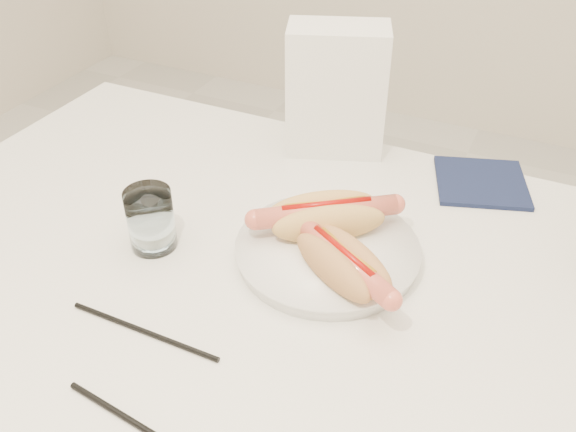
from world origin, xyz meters
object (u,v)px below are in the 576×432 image
at_px(plate, 327,253).
at_px(hotdog_left, 326,217).
at_px(napkin_box, 336,90).
at_px(water_glass, 151,219).
at_px(table, 272,306).
at_px(hotdog_right, 343,263).

height_order(plate, hotdog_left, hotdog_left).
xyz_separation_m(hotdog_left, napkin_box, (-0.09, 0.26, 0.06)).
bearing_deg(napkin_box, water_glass, -129.32).
relative_size(table, hotdog_left, 6.78).
bearing_deg(hotdog_left, table, -148.95).
height_order(hotdog_left, hotdog_right, hotdog_left).
distance_m(water_glass, napkin_box, 0.39).
distance_m(table, hotdog_left, 0.15).
bearing_deg(hotdog_left, hotdog_right, -91.01).
xyz_separation_m(plate, hotdog_left, (-0.02, 0.03, 0.04)).
bearing_deg(hotdog_left, plate, -98.74).
height_order(hotdog_right, water_glass, water_glass).
relative_size(table, hotdog_right, 7.06).
bearing_deg(napkin_box, hotdog_left, -91.04).
xyz_separation_m(hotdog_right, napkin_box, (-0.15, 0.34, 0.07)).
bearing_deg(hotdog_left, water_glass, 170.68).
relative_size(hotdog_right, water_glass, 1.89).
relative_size(table, napkin_box, 5.49).
distance_m(plate, hotdog_right, 0.07).
bearing_deg(water_glass, table, 5.36).
xyz_separation_m(plate, hotdog_right, (0.04, -0.05, 0.03)).
bearing_deg(water_glass, hotdog_right, 6.12).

